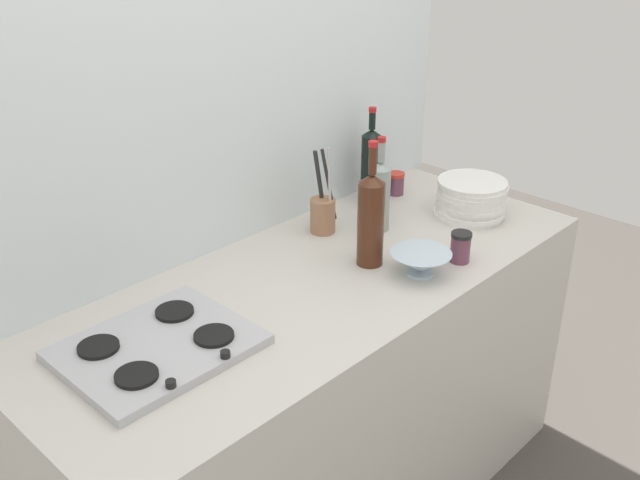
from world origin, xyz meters
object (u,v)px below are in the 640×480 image
(wine_bottle_mid_left, at_px, (371,218))
(condiment_jar_rear, at_px, (396,183))
(plate_stack, at_px, (471,199))
(stovetop_hob, at_px, (158,347))
(wine_bottle_leftmost, at_px, (371,164))
(mixing_bowl, at_px, (421,262))
(wine_bottle_mid_right, at_px, (380,194))
(condiment_jar_front, at_px, (460,247))
(utensil_crock, at_px, (323,212))

(wine_bottle_mid_left, xyz_separation_m, condiment_jar_rear, (0.48, 0.28, -0.11))
(condiment_jar_rear, bearing_deg, plate_stack, -85.84)
(stovetop_hob, distance_m, plate_stack, 1.21)
(plate_stack, xyz_separation_m, wine_bottle_leftmost, (-0.13, 0.33, 0.07))
(mixing_bowl, bearing_deg, wine_bottle_mid_left, 107.11)
(plate_stack, xyz_separation_m, wine_bottle_mid_right, (-0.30, 0.16, 0.06))
(wine_bottle_mid_left, distance_m, condiment_jar_front, 0.29)
(plate_stack, distance_m, mixing_bowl, 0.47)
(wine_bottle_mid_left, xyz_separation_m, utensil_crock, (0.06, 0.25, -0.08))
(wine_bottle_mid_right, distance_m, condiment_jar_rear, 0.32)
(wine_bottle_mid_right, xyz_separation_m, condiment_jar_front, (-0.01, -0.32, -0.07))
(wine_bottle_leftmost, bearing_deg, plate_stack, -67.98)
(stovetop_hob, distance_m, condiment_jar_rear, 1.20)
(wine_bottle_mid_right, relative_size, condiment_jar_rear, 3.90)
(plate_stack, relative_size, wine_bottle_leftmost, 0.71)
(plate_stack, bearing_deg, condiment_jar_front, -151.79)
(plate_stack, bearing_deg, stovetop_hob, 175.33)
(wine_bottle_mid_left, relative_size, wine_bottle_mid_right, 1.21)
(stovetop_hob, distance_m, wine_bottle_mid_right, 0.91)
(stovetop_hob, bearing_deg, plate_stack, -4.67)
(wine_bottle_mid_left, bearing_deg, wine_bottle_mid_right, 33.22)
(stovetop_hob, bearing_deg, mixing_bowl, -16.78)
(stovetop_hob, height_order, mixing_bowl, mixing_bowl)
(wine_bottle_leftmost, bearing_deg, wine_bottle_mid_right, -132.76)
(plate_stack, relative_size, wine_bottle_mid_left, 0.63)
(wine_bottle_mid_left, xyz_separation_m, mixing_bowl, (0.05, -0.15, -0.11))
(wine_bottle_mid_left, relative_size, mixing_bowl, 2.15)
(condiment_jar_rear, bearing_deg, wine_bottle_leftmost, 165.97)
(stovetop_hob, height_order, condiment_jar_rear, condiment_jar_rear)
(wine_bottle_mid_right, distance_m, condiment_jar_front, 0.33)
(stovetop_hob, distance_m, condiment_jar_front, 0.94)
(plate_stack, bearing_deg, condiment_jar_rear, 94.16)
(wine_bottle_mid_right, relative_size, utensil_crock, 1.10)
(mixing_bowl, distance_m, condiment_jar_rear, 0.61)
(utensil_crock, xyz_separation_m, condiment_jar_rear, (0.41, 0.03, -0.03))
(stovetop_hob, relative_size, mixing_bowl, 2.49)
(condiment_jar_rear, bearing_deg, mixing_bowl, -134.94)
(utensil_crock, bearing_deg, wine_bottle_mid_left, -104.22)
(plate_stack, distance_m, wine_bottle_mid_left, 0.51)
(wine_bottle_mid_left, height_order, utensil_crock, wine_bottle_mid_left)
(plate_stack, xyz_separation_m, wine_bottle_mid_left, (-0.50, 0.02, 0.08))
(stovetop_hob, distance_m, wine_bottle_leftmost, 1.10)
(stovetop_hob, distance_m, utensil_crock, 0.79)
(wine_bottle_mid_left, bearing_deg, condiment_jar_front, -43.57)
(wine_bottle_leftmost, bearing_deg, wine_bottle_mid_left, -139.84)
(plate_stack, relative_size, condiment_jar_front, 2.56)
(utensil_crock, height_order, condiment_jar_rear, utensil_crock)
(mixing_bowl, height_order, condiment_jar_front, condiment_jar_front)
(condiment_jar_front, relative_size, condiment_jar_rear, 1.17)
(mixing_bowl, bearing_deg, condiment_jar_front, -13.18)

